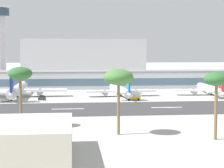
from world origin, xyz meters
TOP-DOWN VIEW (x-y plane):
  - ground_plane at (0.00, 0.00)m, footprint 1400.00×1400.00m
  - runway_strip at (0.00, 2.61)m, footprint 800.00×34.45m
  - runway_centreline_dash_3 at (-38.64, 2.61)m, footprint 12.00×1.20m
  - runway_centreline_dash_4 at (-1.19, 2.61)m, footprint 12.00×1.20m
  - terminal_building at (-15.89, 88.03)m, footprint 180.96×22.94m
  - control_tower at (-82.79, 113.28)m, footprint 12.21×12.21m
  - distant_hotel_block at (-26.31, 223.20)m, footprint 114.23×35.42m
  - airliner_navy_tail_gate_0 at (-62.78, 43.38)m, footprint 46.46×51.54m
  - airliner_blue_tail_gate_1 at (-13.94, 41.07)m, footprint 34.47×43.37m
  - airliner_red_tail_gate_2 at (30.99, 41.78)m, footprint 37.52×42.28m
  - service_box_truck_0 at (-10.12, 26.39)m, footprint 6.29×3.40m
  - service_baggage_tug_1 at (-50.38, 30.80)m, footprint 3.53×2.64m
  - service_fuel_truck_2 at (-66.50, 27.75)m, footprint 8.30×7.28m
  - palm_tree_1 at (-25.23, -42.69)m, footprint 7.51×7.51m
  - palm_tree_2 at (-2.81, -50.55)m, footprint 6.06×6.06m
  - palm_tree_3 at (-51.09, -30.99)m, footprint 6.64×6.64m

SIDE VIEW (x-z plane):
  - ground_plane at x=0.00m, z-range 0.00..0.00m
  - runway_strip at x=0.00m, z-range 0.00..0.08m
  - runway_centreline_dash_3 at x=-38.64m, z-range 0.08..0.09m
  - runway_centreline_dash_4 at x=-1.19m, z-range 0.08..0.09m
  - service_baggage_tug_1 at x=-50.38m, z-range -0.05..2.15m
  - service_box_truck_0 at x=-10.12m, z-range 0.16..3.41m
  - service_fuel_truck_2 at x=-66.50m, z-range 0.05..4.00m
  - airliner_red_tail_gate_2 at x=30.99m, z-range -1.60..7.22m
  - airliner_blue_tail_gate_1 at x=-13.94m, z-range -1.64..7.41m
  - airliner_navy_tail_gate_0 at x=-62.78m, z-range -1.96..8.80m
  - terminal_building at x=-15.89m, z-range 0.00..10.28m
  - palm_tree_2 at x=-2.81m, z-range 6.04..22.33m
  - palm_tree_1 at x=-25.23m, z-range 6.06..22.78m
  - palm_tree_3 at x=-51.09m, z-range 6.25..23.17m
  - distant_hotel_block at x=-26.31m, z-range 0.00..33.86m
  - control_tower at x=-82.79m, z-range 5.78..56.56m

